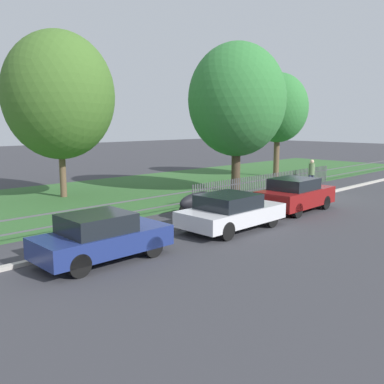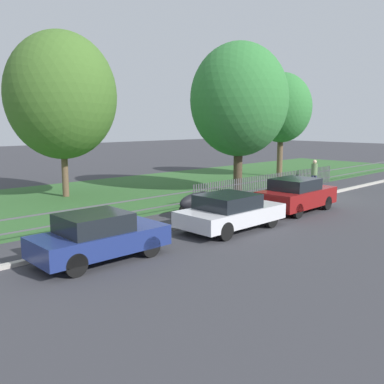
{
  "view_description": "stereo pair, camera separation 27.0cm",
  "coord_description": "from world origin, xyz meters",
  "px_view_note": "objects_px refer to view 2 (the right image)",
  "views": [
    {
      "loc": [
        -19.56,
        -10.97,
        3.83
      ],
      "look_at": [
        -7.83,
        0.9,
        1.1
      ],
      "focal_mm": 40.0,
      "sensor_mm": 36.0,
      "label": 1
    },
    {
      "loc": [
        -19.36,
        -11.16,
        3.83
      ],
      "look_at": [
        -7.83,
        0.9,
        1.1
      ],
      "focal_mm": 40.0,
      "sensor_mm": 36.0,
      "label": 2
    }
  ],
  "objects_px": {
    "parked_car_black_saloon": "(230,211)",
    "parked_car_navy_estate": "(296,195)",
    "tree_nearest_kerb": "(61,96)",
    "tree_behind_motorcycle": "(239,100)",
    "parked_car_silver_hatchback": "(99,236)",
    "pedestrian_near_fence": "(314,173)",
    "tree_mid_park": "(281,108)",
    "covered_motorcycle": "(198,202)"
  },
  "relations": [
    {
      "from": "parked_car_black_saloon",
      "to": "parked_car_navy_estate",
      "type": "height_order",
      "value": "parked_car_navy_estate"
    },
    {
      "from": "parked_car_silver_hatchback",
      "to": "covered_motorcycle",
      "type": "bearing_deg",
      "value": 20.31
    },
    {
      "from": "tree_behind_motorcycle",
      "to": "pedestrian_near_fence",
      "type": "xyz_separation_m",
      "value": [
        3.76,
        -2.54,
        -4.05
      ]
    },
    {
      "from": "parked_car_navy_estate",
      "to": "tree_behind_motorcycle",
      "type": "height_order",
      "value": "tree_behind_motorcycle"
    },
    {
      "from": "tree_nearest_kerb",
      "to": "tree_behind_motorcycle",
      "type": "bearing_deg",
      "value": -33.56
    },
    {
      "from": "parked_car_navy_estate",
      "to": "tree_nearest_kerb",
      "type": "relative_size",
      "value": 0.47
    },
    {
      "from": "tree_nearest_kerb",
      "to": "tree_behind_motorcycle",
      "type": "distance_m",
      "value": 9.27
    },
    {
      "from": "parked_car_navy_estate",
      "to": "tree_mid_park",
      "type": "xyz_separation_m",
      "value": [
        9.53,
        7.5,
        4.07
      ]
    },
    {
      "from": "parked_car_silver_hatchback",
      "to": "parked_car_black_saloon",
      "type": "bearing_deg",
      "value": -2.27
    },
    {
      "from": "parked_car_navy_estate",
      "to": "covered_motorcycle",
      "type": "xyz_separation_m",
      "value": [
        -3.78,
        2.25,
        -0.12
      ]
    },
    {
      "from": "tree_nearest_kerb",
      "to": "parked_car_navy_estate",
      "type": "bearing_deg",
      "value": -62.32
    },
    {
      "from": "tree_behind_motorcycle",
      "to": "tree_mid_park",
      "type": "bearing_deg",
      "value": 17.31
    },
    {
      "from": "parked_car_black_saloon",
      "to": "tree_nearest_kerb",
      "type": "distance_m",
      "value": 11.47
    },
    {
      "from": "tree_nearest_kerb",
      "to": "tree_behind_motorcycle",
      "type": "xyz_separation_m",
      "value": [
        7.72,
        -5.12,
        -0.12
      ]
    },
    {
      "from": "tree_mid_park",
      "to": "pedestrian_near_fence",
      "type": "bearing_deg",
      "value": -125.97
    },
    {
      "from": "covered_motorcycle",
      "to": "tree_nearest_kerb",
      "type": "distance_m",
      "value": 9.44
    },
    {
      "from": "parked_car_silver_hatchback",
      "to": "tree_mid_park",
      "type": "distance_m",
      "value": 21.08
    },
    {
      "from": "parked_car_navy_estate",
      "to": "covered_motorcycle",
      "type": "bearing_deg",
      "value": 147.81
    },
    {
      "from": "parked_car_navy_estate",
      "to": "tree_mid_park",
      "type": "distance_m",
      "value": 12.79
    },
    {
      "from": "parked_car_black_saloon",
      "to": "covered_motorcycle",
      "type": "xyz_separation_m",
      "value": [
        0.73,
        2.41,
        -0.06
      ]
    },
    {
      "from": "tree_behind_motorcycle",
      "to": "covered_motorcycle",
      "type": "bearing_deg",
      "value": -153.76
    },
    {
      "from": "parked_car_navy_estate",
      "to": "tree_mid_park",
      "type": "bearing_deg",
      "value": 36.8
    },
    {
      "from": "parked_car_navy_estate",
      "to": "covered_motorcycle",
      "type": "height_order",
      "value": "parked_car_navy_estate"
    },
    {
      "from": "tree_mid_park",
      "to": "tree_nearest_kerb",
      "type": "bearing_deg",
      "value": 169.16
    },
    {
      "from": "tree_nearest_kerb",
      "to": "tree_mid_park",
      "type": "relative_size",
      "value": 1.15
    },
    {
      "from": "parked_car_black_saloon",
      "to": "parked_car_navy_estate",
      "type": "distance_m",
      "value": 4.51
    },
    {
      "from": "tree_behind_motorcycle",
      "to": "tree_nearest_kerb",
      "type": "bearing_deg",
      "value": 146.44
    },
    {
      "from": "parked_car_silver_hatchback",
      "to": "parked_car_navy_estate",
      "type": "relative_size",
      "value": 0.97
    },
    {
      "from": "parked_car_navy_estate",
      "to": "pedestrian_near_fence",
      "type": "xyz_separation_m",
      "value": [
        6.04,
        2.7,
        0.23
      ]
    },
    {
      "from": "parked_car_silver_hatchback",
      "to": "parked_car_navy_estate",
      "type": "bearing_deg",
      "value": -0.06
    },
    {
      "from": "parked_car_navy_estate",
      "to": "tree_nearest_kerb",
      "type": "bearing_deg",
      "value": 116.26
    },
    {
      "from": "parked_car_black_saloon",
      "to": "parked_car_navy_estate",
      "type": "bearing_deg",
      "value": 1.78
    },
    {
      "from": "parked_car_silver_hatchback",
      "to": "pedestrian_near_fence",
      "type": "xyz_separation_m",
      "value": [
        15.81,
        2.6,
        0.28
      ]
    },
    {
      "from": "tree_nearest_kerb",
      "to": "parked_car_black_saloon",
      "type": "bearing_deg",
      "value": -84.97
    },
    {
      "from": "tree_mid_park",
      "to": "pedestrian_near_fence",
      "type": "height_order",
      "value": "tree_mid_park"
    },
    {
      "from": "tree_nearest_kerb",
      "to": "pedestrian_near_fence",
      "type": "distance_m",
      "value": 14.42
    },
    {
      "from": "covered_motorcycle",
      "to": "tree_nearest_kerb",
      "type": "height_order",
      "value": "tree_nearest_kerb"
    },
    {
      "from": "parked_car_silver_hatchback",
      "to": "pedestrian_near_fence",
      "type": "distance_m",
      "value": 16.03
    },
    {
      "from": "parked_car_navy_estate",
      "to": "tree_mid_park",
      "type": "height_order",
      "value": "tree_mid_park"
    },
    {
      "from": "tree_behind_motorcycle",
      "to": "parked_car_silver_hatchback",
      "type": "bearing_deg",
      "value": -156.89
    },
    {
      "from": "parked_car_silver_hatchback",
      "to": "tree_behind_motorcycle",
      "type": "xyz_separation_m",
      "value": [
        12.06,
        5.15,
        4.33
      ]
    },
    {
      "from": "tree_behind_motorcycle",
      "to": "pedestrian_near_fence",
      "type": "distance_m",
      "value": 6.08
    }
  ]
}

